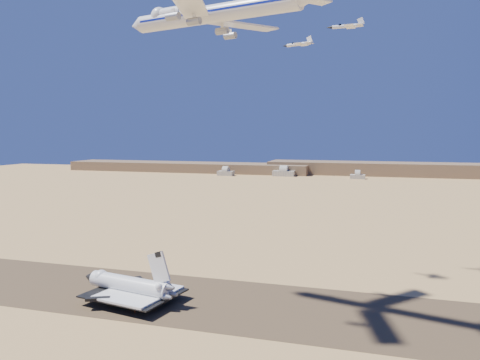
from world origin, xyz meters
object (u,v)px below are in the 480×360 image
(crew_b, at_px, (135,311))
(chase_jet_d, at_px, (347,26))
(crew_a, at_px, (144,309))
(shuttle, at_px, (129,286))
(carrier_747, at_px, (208,14))
(chase_jet_c, at_px, (298,44))
(crew_c, at_px, (138,307))

(crew_b, height_order, chase_jet_d, chase_jet_d)
(crew_a, relative_size, crew_b, 1.11)
(shuttle, xyz_separation_m, carrier_747, (30.15, 1.50, 92.67))
(crew_b, relative_size, chase_jet_d, 0.10)
(shuttle, relative_size, chase_jet_c, 3.03)
(crew_a, height_order, crew_b, crew_a)
(crew_b, distance_m, crew_c, 2.79)
(carrier_747, bearing_deg, shuttle, -163.00)
(chase_jet_c, bearing_deg, crew_b, -108.64)
(chase_jet_d, bearing_deg, shuttle, -134.62)
(carrier_747, bearing_deg, crew_c, -146.10)
(crew_b, height_order, chase_jet_c, chase_jet_c)
(crew_b, bearing_deg, shuttle, 15.52)
(crew_a, distance_m, chase_jet_c, 116.94)
(crew_c, bearing_deg, crew_b, 148.00)
(shuttle, height_order, crew_a, shuttle)
(crew_a, bearing_deg, crew_b, 158.85)
(chase_jet_c, bearing_deg, shuttle, -118.44)
(chase_jet_c, bearing_deg, crew_a, -108.43)
(carrier_747, xyz_separation_m, crew_a, (-20.50, -8.89, -97.10))
(crew_b, xyz_separation_m, crew_c, (-0.45, 2.75, 0.16))
(shuttle, xyz_separation_m, crew_b, (7.67, -9.48, -4.51))
(shuttle, bearing_deg, carrier_747, 13.70)
(shuttle, distance_m, chase_jet_c, 114.13)
(crew_c, xyz_separation_m, chase_jet_d, (62.71, 67.66, 103.52))
(crew_a, bearing_deg, carrier_747, -44.24)
(crew_b, bearing_deg, chase_jet_c, -61.78)
(shuttle, xyz_separation_m, crew_c, (7.22, -6.73, -4.35))
(shuttle, bearing_deg, chase_jet_c, 52.72)
(carrier_747, relative_size, crew_a, 40.39)
(shuttle, xyz_separation_m, chase_jet_c, (52.09, 46.68, 90.19))
(chase_jet_c, distance_m, chase_jet_d, 24.53)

